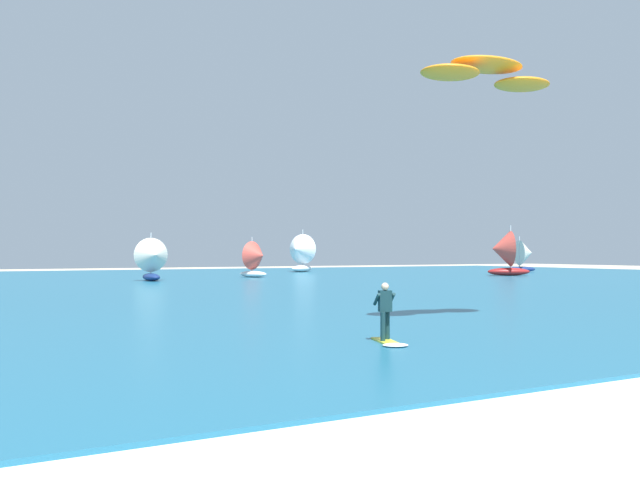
% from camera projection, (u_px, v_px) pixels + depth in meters
% --- Properties ---
extents(ocean, '(160.00, 90.00, 0.10)m').
position_uv_depth(ocean, '(95.00, 285.00, 51.55)').
color(ocean, '#1E607F').
rests_on(ocean, ground).
extents(shoreline_foam, '(105.16, 2.18, 0.01)m').
position_uv_depth(shoreline_foam, '(438.00, 402.00, 11.47)').
color(shoreline_foam, white).
rests_on(shoreline_foam, ground).
extents(kitesurfer, '(1.13, 2.03, 1.67)m').
position_uv_depth(kitesurfer, '(387.00, 321.00, 18.30)').
color(kitesurfer, yellow).
rests_on(kitesurfer, ocean).
extents(kite, '(5.56, 1.82, 0.84)m').
position_uv_depth(kite, '(487.00, 73.00, 23.36)').
color(kite, orange).
extents(sailboat_far_left, '(3.32, 3.70, 4.16)m').
position_uv_depth(sailboat_far_left, '(257.00, 259.00, 66.72)').
color(sailboat_far_left, white).
rests_on(sailboat_far_left, ocean).
extents(sailboat_center_horizon, '(5.03, 4.65, 5.59)m').
position_uv_depth(sailboat_center_horizon, '(299.00, 252.00, 85.60)').
color(sailboat_center_horizon, white).
rests_on(sailboat_center_horizon, ocean).
extents(sailboat_far_right, '(3.09, 3.67, 4.33)m').
position_uv_depth(sailboat_far_right, '(153.00, 259.00, 58.18)').
color(sailboat_far_right, navy).
rests_on(sailboat_far_right, ocean).
extents(sailboat_heeled_over, '(4.15, 3.70, 4.67)m').
position_uv_depth(sailboat_heeled_over, '(525.00, 256.00, 85.22)').
color(sailboat_heeled_over, navy).
rests_on(sailboat_heeled_over, ocean).
extents(sailboat_mid_right, '(4.96, 4.42, 5.54)m').
position_uv_depth(sailboat_mid_right, '(503.00, 253.00, 72.01)').
color(sailboat_mid_right, maroon).
rests_on(sailboat_mid_right, ocean).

